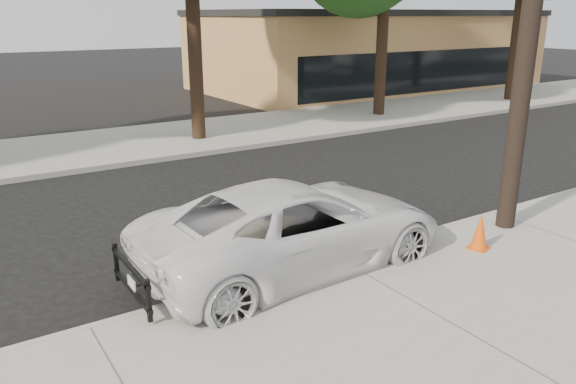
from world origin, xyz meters
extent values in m
plane|color=black|center=(0.00, 0.00, 0.00)|extent=(120.00, 120.00, 0.00)
cube|color=gray|center=(0.00, -4.30, 0.07)|extent=(90.00, 4.40, 0.15)
cube|color=gray|center=(0.00, 8.50, 0.07)|extent=(90.00, 5.00, 0.15)
cube|color=#9E9B93|center=(0.00, -2.10, 0.07)|extent=(90.00, 0.12, 0.16)
cube|color=#A87C46|center=(16.00, 16.00, 2.00)|extent=(18.00, 10.00, 4.00)
cylinder|color=black|center=(2.00, 7.80, 2.53)|extent=(0.44, 0.44, 4.75)
cylinder|color=black|center=(10.00, 8.10, 2.35)|extent=(0.44, 0.44, 4.40)
cylinder|color=black|center=(18.00, 7.90, 2.45)|extent=(0.44, 0.44, 4.60)
imported|color=white|center=(-0.61, -1.80, 0.72)|extent=(5.29, 2.60, 1.45)
cube|color=#E8500C|center=(2.29, -3.15, 0.16)|extent=(0.40, 0.40, 0.02)
cone|color=#E8500C|center=(2.29, -3.15, 0.47)|extent=(0.36, 0.36, 0.63)
camera|label=1|loc=(-5.30, -8.86, 4.00)|focal=35.00mm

